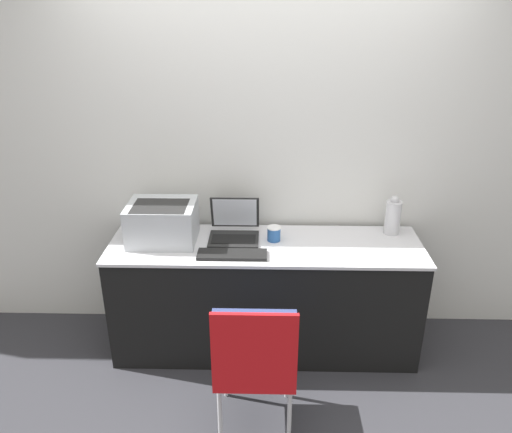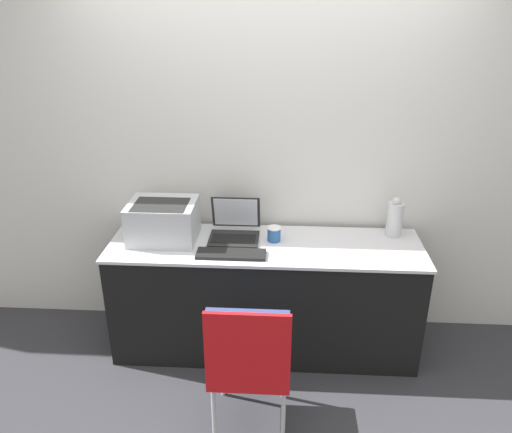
% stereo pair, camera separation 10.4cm
% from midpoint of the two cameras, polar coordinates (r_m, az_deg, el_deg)
% --- Properties ---
extents(ground_plane, '(14.00, 14.00, 0.00)m').
position_cam_midpoint_polar(ground_plane, '(3.41, 1.68, -17.24)').
color(ground_plane, '#333338').
extents(wall_back, '(8.00, 0.05, 2.60)m').
position_cam_midpoint_polar(wall_back, '(3.34, 2.31, 7.46)').
color(wall_back, silver).
rests_on(wall_back, ground_plane).
extents(table, '(2.01, 0.58, 0.79)m').
position_cam_midpoint_polar(table, '(3.40, 1.92, -9.10)').
color(table, black).
rests_on(table, ground_plane).
extents(printer, '(0.43, 0.34, 0.26)m').
position_cam_midpoint_polar(printer, '(3.25, -9.69, -0.37)').
color(printer, '#B2B7BC').
rests_on(printer, table).
extents(laptop_left, '(0.32, 0.32, 0.25)m').
position_cam_midpoint_polar(laptop_left, '(3.27, -1.55, -1.45)').
color(laptop_left, black).
rests_on(laptop_left, table).
extents(external_keyboard, '(0.43, 0.14, 0.02)m').
position_cam_midpoint_polar(external_keyboard, '(3.06, -1.89, -4.32)').
color(external_keyboard, black).
rests_on(external_keyboard, table).
extents(coffee_cup, '(0.09, 0.09, 0.10)m').
position_cam_midpoint_polar(coffee_cup, '(3.23, 2.99, -2.00)').
color(coffee_cup, '#285699').
rests_on(coffee_cup, table).
extents(metal_pitcher, '(0.10, 0.10, 0.27)m').
position_cam_midpoint_polar(metal_pitcher, '(3.40, 16.42, -0.22)').
color(metal_pitcher, silver).
rests_on(metal_pitcher, table).
extents(chair, '(0.42, 0.43, 0.88)m').
position_cam_midpoint_polar(chair, '(2.66, 0.36, -15.77)').
color(chair, navy).
rests_on(chair, ground_plane).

